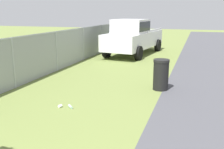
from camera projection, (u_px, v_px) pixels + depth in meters
The scene contains 5 objects.
pickup_truck at pixel (133, 36), 15.63m from camera, with size 5.72×2.71×2.09m.
trash_bin at pixel (161, 75), 8.66m from camera, with size 0.52×0.52×1.02m.
fence_section at pixel (37, 55), 10.04m from camera, with size 19.85×0.07×1.71m.
litter_cup_near_hydrant at pixel (60, 106), 7.12m from camera, with size 0.08×0.08×0.10m, color white.
litter_bottle_far_scatter at pixel (70, 107), 7.10m from camera, with size 0.07×0.07×0.22m, color #B2D8BF.
Camera 1 is at (0.38, -2.22, 2.53)m, focal length 42.33 mm.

